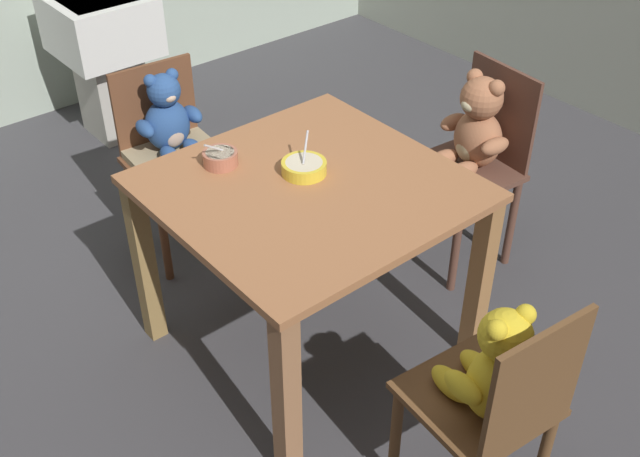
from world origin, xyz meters
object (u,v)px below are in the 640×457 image
object	(u,v)px
teddy_chair_far_center	(475,139)
porridge_bowl_terracotta_near_left	(220,158)
porridge_bowl_yellow_center	(304,167)
dining_table	(309,216)
teddy_chair_near_left	(171,138)
teddy_chair_near_right	(494,384)
sink_basin	(104,45)

from	to	relation	value
teddy_chair_far_center	porridge_bowl_terracotta_near_left	distance (m)	1.12
porridge_bowl_yellow_center	porridge_bowl_terracotta_near_left	distance (m)	0.30
dining_table	teddy_chair_near_left	size ratio (longest dim) A/B	1.16
teddy_chair_near_left	teddy_chair_far_center	distance (m)	1.28
teddy_chair_near_right	porridge_bowl_terracotta_near_left	xyz separation A→B (m)	(-1.20, -0.10, 0.22)
teddy_chair_near_right	sink_basin	distance (m)	2.96
teddy_chair_near_left	teddy_chair_far_center	bearing A→B (deg)	51.70
porridge_bowl_terracotta_near_left	porridge_bowl_yellow_center	bearing A→B (deg)	39.60
sink_basin	teddy_chair_near_right	bearing A→B (deg)	-5.72
teddy_chair_far_center	sink_basin	distance (m)	2.14
dining_table	porridge_bowl_yellow_center	distance (m)	0.17
teddy_chair_far_center	teddy_chair_near_right	bearing A→B (deg)	49.05
teddy_chair_near_left	teddy_chair_near_right	distance (m)	1.78
porridge_bowl_yellow_center	teddy_chair_near_left	bearing A→B (deg)	-175.01
teddy_chair_near_right	teddy_chair_near_left	bearing A→B (deg)	4.95
teddy_chair_near_left	teddy_chair_far_center	xyz separation A→B (m)	(0.87, 0.94, 0.03)
dining_table	teddy_chair_near_right	bearing A→B (deg)	-3.79
teddy_chair_near_right	sink_basin	world-z (taller)	teddy_chair_near_right
teddy_chair_far_center	sink_basin	xyz separation A→B (m)	(-2.03, -0.67, -0.07)
teddy_chair_near_left	sink_basin	distance (m)	1.20
dining_table	porridge_bowl_terracotta_near_left	size ratio (longest dim) A/B	7.47
porridge_bowl_yellow_center	sink_basin	xyz separation A→B (m)	(-1.98, 0.20, -0.25)
porridge_bowl_terracotta_near_left	sink_basin	xyz separation A→B (m)	(-1.75, 0.39, -0.26)
teddy_chair_near_right	teddy_chair_far_center	world-z (taller)	teddy_chair_far_center
dining_table	teddy_chair_near_left	bearing A→B (deg)	-177.56
dining_table	teddy_chair_far_center	distance (m)	0.91
teddy_chair_far_center	dining_table	bearing A→B (deg)	6.81
dining_table	porridge_bowl_yellow_center	xyz separation A→B (m)	(-0.07, 0.03, 0.16)
teddy_chair_near_left	porridge_bowl_terracotta_near_left	distance (m)	0.64
dining_table	sink_basin	size ratio (longest dim) A/B	1.25
dining_table	porridge_bowl_terracotta_near_left	bearing A→B (deg)	-152.15
dining_table	teddy_chair_near_left	xyz separation A→B (m)	(-0.89, -0.04, -0.06)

